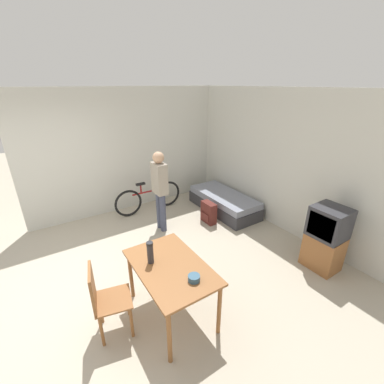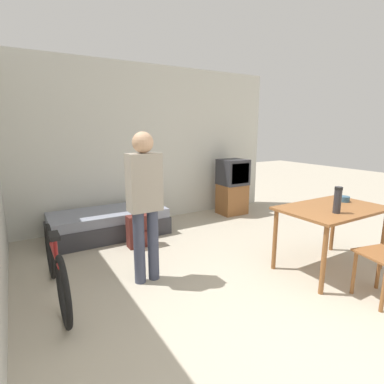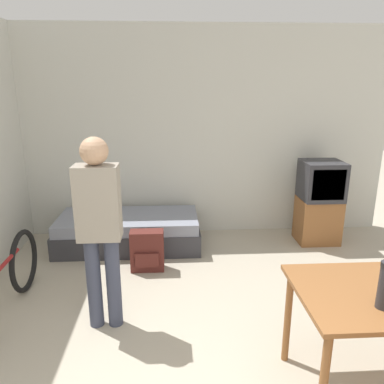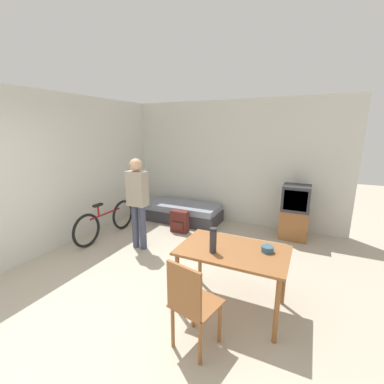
# 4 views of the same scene
# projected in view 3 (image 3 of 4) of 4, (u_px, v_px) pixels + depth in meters

# --- Properties ---
(wall_back) EXTENTS (5.28, 0.06, 2.70)m
(wall_back) POSITION_uv_depth(u_px,v_px,m) (189.00, 134.00, 4.90)
(wall_back) COLOR silver
(wall_back) RESTS_ON ground_plane
(daybed) EXTENTS (1.76, 0.79, 0.41)m
(daybed) POSITION_uv_depth(u_px,v_px,m) (129.00, 231.00, 4.69)
(daybed) COLOR #333338
(daybed) RESTS_ON ground_plane
(tv) EXTENTS (0.51, 0.46, 1.06)m
(tv) POSITION_uv_depth(u_px,v_px,m) (319.00, 201.00, 4.75)
(tv) COLOR brown
(tv) RESTS_ON ground_plane
(bicycle) EXTENTS (0.08, 1.60, 0.72)m
(bicycle) POSITION_uv_depth(u_px,v_px,m) (2.00, 286.00, 3.20)
(bicycle) COLOR black
(bicycle) RESTS_ON ground_plane
(person_standing) EXTENTS (0.34, 0.22, 1.61)m
(person_standing) POSITION_uv_depth(u_px,v_px,m) (99.00, 222.00, 2.96)
(person_standing) COLOR #3D4256
(person_standing) RESTS_ON ground_plane
(backpack) EXTENTS (0.36, 0.20, 0.46)m
(backpack) POSITION_uv_depth(u_px,v_px,m) (147.00, 251.00, 4.09)
(backpack) COLOR #56231E
(backpack) RESTS_ON ground_plane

